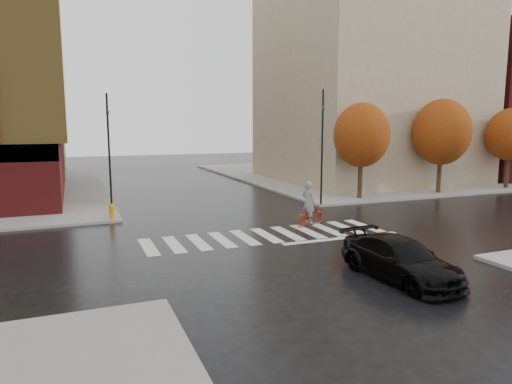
# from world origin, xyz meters

# --- Properties ---
(ground) EXTENTS (120.00, 120.00, 0.00)m
(ground) POSITION_xyz_m (0.00, 0.00, 0.00)
(ground) COLOR black
(ground) RESTS_ON ground
(sidewalk_ne) EXTENTS (30.00, 30.00, 0.15)m
(sidewalk_ne) POSITION_xyz_m (21.00, 21.00, 0.07)
(sidewalk_ne) COLOR gray
(sidewalk_ne) RESTS_ON ground
(crosswalk) EXTENTS (12.00, 3.00, 0.01)m
(crosswalk) POSITION_xyz_m (0.00, 0.50, 0.01)
(crosswalk) COLOR silver
(crosswalk) RESTS_ON ground
(building_ne_tan) EXTENTS (16.00, 16.00, 18.00)m
(building_ne_tan) POSITION_xyz_m (17.00, 17.00, 9.15)
(building_ne_tan) COLOR tan
(building_ne_tan) RESTS_ON sidewalk_ne
(building_ne_brick) EXTENTS (14.00, 14.00, 14.00)m
(building_ne_brick) POSITION_xyz_m (33.00, 16.00, 7.15)
(building_ne_brick) COLOR maroon
(building_ne_brick) RESTS_ON sidewalk_ne
(tree_ne_a) EXTENTS (3.80, 3.80, 6.50)m
(tree_ne_a) POSITION_xyz_m (10.00, 7.40, 4.46)
(tree_ne_a) COLOR #311E15
(tree_ne_a) RESTS_ON sidewalk_ne
(tree_ne_b) EXTENTS (4.20, 4.20, 6.89)m
(tree_ne_b) POSITION_xyz_m (17.00, 7.40, 4.62)
(tree_ne_b) COLOR #311E15
(tree_ne_b) RESTS_ON sidewalk_ne
(tree_ne_c) EXTENTS (3.60, 3.60, 6.31)m
(tree_ne_c) POSITION_xyz_m (24.00, 7.40, 4.37)
(tree_ne_c) COLOR #311E15
(tree_ne_c) RESTS_ON sidewalk_ne
(sedan) EXTENTS (2.26, 4.91, 1.39)m
(sedan) POSITION_xyz_m (1.76, -6.80, 0.69)
(sedan) COLOR black
(sedan) RESTS_ON ground
(cyclist) EXTENTS (2.17, 1.38, 2.33)m
(cyclist) POSITION_xyz_m (2.90, 1.63, 0.79)
(cyclist) COLOR maroon
(cyclist) RESTS_ON ground
(traffic_light_nw) EXTENTS (0.21, 0.19, 6.82)m
(traffic_light_nw) POSITION_xyz_m (-6.30, 9.00, 3.98)
(traffic_light_nw) COLOR black
(traffic_light_nw) RESTS_ON sidewalk_nw
(traffic_light_ne) EXTENTS (0.18, 0.20, 7.18)m
(traffic_light_ne) POSITION_xyz_m (6.30, 6.30, 4.23)
(traffic_light_ne) COLOR black
(traffic_light_ne) RESTS_ON sidewalk_ne
(fire_hydrant) EXTENTS (0.29, 0.29, 0.82)m
(fire_hydrant) POSITION_xyz_m (-6.50, 6.50, 0.60)
(fire_hydrant) COLOR #C18F0B
(fire_hydrant) RESTS_ON sidewalk_nw
(manhole) EXTENTS (0.77, 0.77, 0.01)m
(manhole) POSITION_xyz_m (3.06, 2.00, 0.01)
(manhole) COLOR #4A3B1A
(manhole) RESTS_ON ground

